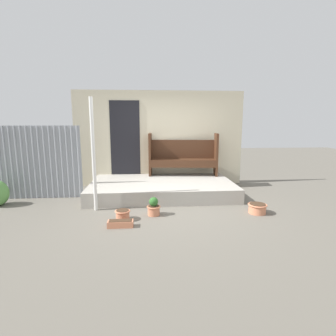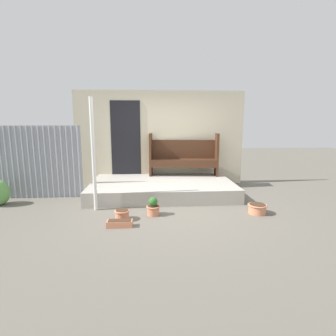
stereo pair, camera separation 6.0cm
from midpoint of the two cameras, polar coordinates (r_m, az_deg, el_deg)
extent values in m
plane|color=#666056|center=(5.58, 0.19, -8.44)|extent=(24.00, 24.00, 0.00)
cube|color=#A8A399|center=(6.48, -1.00, -4.34)|extent=(3.44, 1.98, 0.32)
cube|color=beige|center=(7.31, -1.44, 6.37)|extent=(4.64, 0.06, 2.60)
cube|color=black|center=(7.28, -8.93, 6.48)|extent=(0.80, 0.02, 2.00)
cube|color=gray|center=(6.91, -29.06, 1.06)|extent=(2.74, 0.02, 1.68)
cylinder|color=#979CA5|center=(7.08, -32.32, 0.97)|extent=(0.04, 0.04, 1.68)
cylinder|color=#979CA5|center=(7.03, -31.43, 0.99)|extent=(0.04, 0.04, 1.68)
cylinder|color=#979CA5|center=(6.97, -30.52, 1.01)|extent=(0.04, 0.04, 1.68)
cylinder|color=#979CA5|center=(6.91, -29.60, 1.03)|extent=(0.04, 0.04, 1.68)
cylinder|color=#979CA5|center=(6.86, -28.66, 1.05)|extent=(0.04, 0.04, 1.68)
cylinder|color=#979CA5|center=(6.81, -27.71, 1.07)|extent=(0.04, 0.04, 1.68)
cylinder|color=#979CA5|center=(6.76, -26.75, 1.09)|extent=(0.04, 0.04, 1.68)
cylinder|color=#979CA5|center=(6.71, -25.77, 1.11)|extent=(0.04, 0.04, 1.68)
cylinder|color=#979CA5|center=(6.67, -24.77, 1.13)|extent=(0.04, 0.04, 1.68)
cylinder|color=#979CA5|center=(6.62, -23.77, 1.15)|extent=(0.04, 0.04, 1.68)
cylinder|color=#979CA5|center=(6.58, -22.75, 1.17)|extent=(0.04, 0.04, 1.68)
cylinder|color=#979CA5|center=(6.54, -21.72, 1.19)|extent=(0.04, 0.04, 1.68)
cylinder|color=#979CA5|center=(6.51, -20.67, 1.21)|extent=(0.04, 0.04, 1.68)
cylinder|color=#979CA5|center=(6.47, -19.62, 1.23)|extent=(0.04, 0.04, 1.68)
cylinder|color=#979CA5|center=(6.44, -18.55, 1.25)|extent=(0.04, 0.04, 1.68)
cylinder|color=white|center=(5.35, -15.63, 2.69)|extent=(0.07, 0.07, 2.24)
cube|color=#422616|center=(7.12, -3.53, 2.95)|extent=(0.10, 0.40, 1.14)
cube|color=#422616|center=(7.19, 10.78, 2.86)|extent=(0.10, 0.40, 1.14)
cube|color=#422616|center=(7.12, 3.65, 1.76)|extent=(1.75, 0.56, 0.04)
cube|color=#422616|center=(6.95, 3.70, 0.72)|extent=(1.72, 0.19, 0.16)
cube|color=#422616|center=(7.27, 3.62, 4.12)|extent=(1.72, 0.20, 0.51)
cylinder|color=tan|center=(4.93, -9.60, -10.04)|extent=(0.25, 0.25, 0.18)
torus|color=tan|center=(4.90, -9.63, -9.19)|extent=(0.28, 0.28, 0.02)
cylinder|color=#422D1E|center=(4.90, -9.64, -9.01)|extent=(0.23, 0.23, 0.01)
cylinder|color=tan|center=(5.09, -2.89, -9.23)|extent=(0.23, 0.23, 0.18)
torus|color=tan|center=(5.07, -2.90, -8.41)|extent=(0.27, 0.27, 0.02)
cylinder|color=#422D1E|center=(5.06, -2.90, -8.24)|extent=(0.21, 0.21, 0.01)
ellipsoid|color=#2D6628|center=(5.04, -2.91, -7.33)|extent=(0.17, 0.17, 0.18)
cylinder|color=tan|center=(5.46, 19.16, -8.42)|extent=(0.33, 0.33, 0.18)
torus|color=tan|center=(5.44, 19.20, -7.62)|extent=(0.37, 0.37, 0.02)
cylinder|color=#422D1E|center=(5.43, 19.21, -7.46)|extent=(0.30, 0.30, 0.01)
cube|color=tan|center=(4.64, -10.10, -11.82)|extent=(0.43, 0.16, 0.11)
cube|color=#422D1E|center=(4.62, -10.13, -11.15)|extent=(0.38, 0.14, 0.01)
camera|label=1|loc=(0.03, -89.70, 0.05)|focal=28.00mm
camera|label=2|loc=(0.03, 90.30, -0.05)|focal=28.00mm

